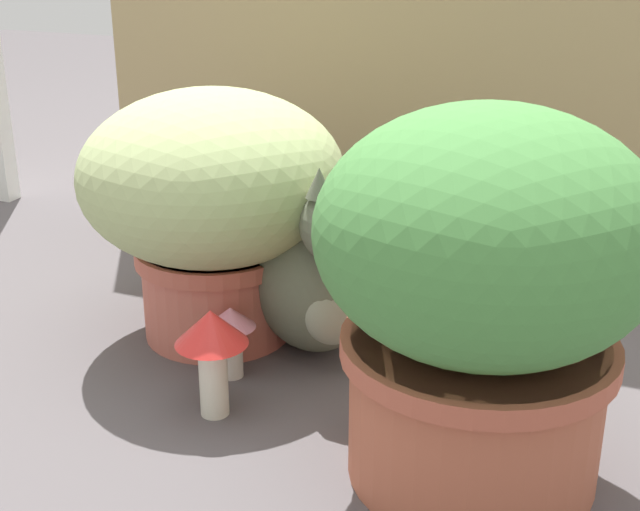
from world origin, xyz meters
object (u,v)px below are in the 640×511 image
object	(u,v)px
grass_planter	(213,196)
cat	(313,272)
leafy_planter	(483,286)
mushroom_ornament_pink	(231,329)
mushroom_ornament_red	(212,341)

from	to	relation	value
grass_planter	cat	distance (m)	0.19
leafy_planter	mushroom_ornament_pink	distance (m)	0.41
grass_planter	mushroom_ornament_pink	size ratio (longest dim) A/B	3.69
cat	grass_planter	bearing A→B (deg)	-176.71
mushroom_ornament_red	cat	bearing A→B (deg)	78.68
cat	mushroom_ornament_pink	distance (m)	0.15
mushroom_ornament_pink	leafy_planter	bearing A→B (deg)	-14.44
grass_planter	mushroom_ornament_red	distance (m)	0.27
leafy_planter	mushroom_ornament_pink	xyz separation A→B (m)	(-0.36, 0.09, -0.16)
grass_planter	leafy_planter	distance (m)	0.50
cat	mushroom_ornament_red	world-z (taller)	cat
cat	mushroom_ornament_red	bearing A→B (deg)	-101.32
grass_planter	mushroom_ornament_red	world-z (taller)	grass_planter
cat	mushroom_ornament_pink	size ratio (longest dim) A/B	3.23
cat	mushroom_ornament_pink	bearing A→B (deg)	-119.16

